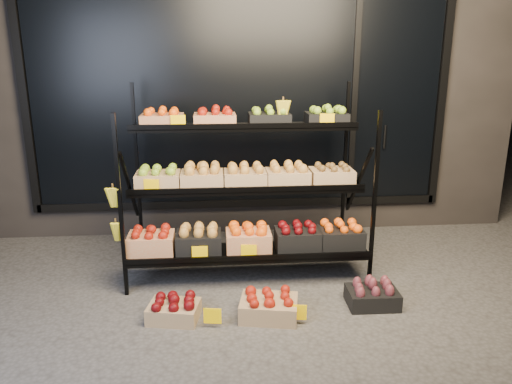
{
  "coord_description": "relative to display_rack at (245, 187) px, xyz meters",
  "views": [
    {
      "loc": [
        -0.28,
        -3.63,
        1.96
      ],
      "look_at": [
        0.08,
        0.55,
        0.75
      ],
      "focal_mm": 35.0,
      "sensor_mm": 36.0,
      "label": 1
    }
  ],
  "objects": [
    {
      "name": "tag_floor_a",
      "position": [
        -0.3,
        -1.0,
        -0.73
      ],
      "size": [
        0.13,
        0.01,
        0.12
      ],
      "primitive_type": "cube",
      "color": "#FBC400",
      "rests_on": "ground"
    },
    {
      "name": "floor_crate_left",
      "position": [
        -0.59,
        -0.85,
        -0.7
      ],
      "size": [
        0.41,
        0.34,
        0.19
      ],
      "rotation": [
        0.0,
        0.0,
        -0.19
      ],
      "color": "tan",
      "rests_on": "ground"
    },
    {
      "name": "display_rack",
      "position": [
        0.0,
        0.0,
        0.0
      ],
      "size": [
        2.18,
        1.02,
        1.66
      ],
      "color": "black",
      "rests_on": "ground"
    },
    {
      "name": "ground",
      "position": [
        0.01,
        -0.6,
        -0.79
      ],
      "size": [
        24.0,
        24.0,
        0.0
      ],
      "primitive_type": "plane",
      "color": "#514F4C",
      "rests_on": "ground"
    },
    {
      "name": "floor_crate_right",
      "position": [
        0.96,
        -0.77,
        -0.69
      ],
      "size": [
        0.4,
        0.3,
        0.2
      ],
      "rotation": [
        0.0,
        0.0,
        -0.02
      ],
      "color": "black",
      "rests_on": "ground"
    },
    {
      "name": "building",
      "position": [
        0.01,
        1.99,
        0.96
      ],
      "size": [
        6.0,
        2.08,
        3.5
      ],
      "color": "#2D2826",
      "rests_on": "ground"
    },
    {
      "name": "floor_crate_midright",
      "position": [
        0.12,
        -0.88,
        -0.69
      ],
      "size": [
        0.48,
        0.39,
        0.21
      ],
      "rotation": [
        0.0,
        0.0,
        -0.19
      ],
      "color": "tan",
      "rests_on": "ground"
    },
    {
      "name": "tag_floor_b",
      "position": [
        0.32,
        -1.0,
        -0.73
      ],
      "size": [
        0.13,
        0.01,
        0.12
      ],
      "primitive_type": "cube",
      "color": "#FBC400",
      "rests_on": "ground"
    }
  ]
}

